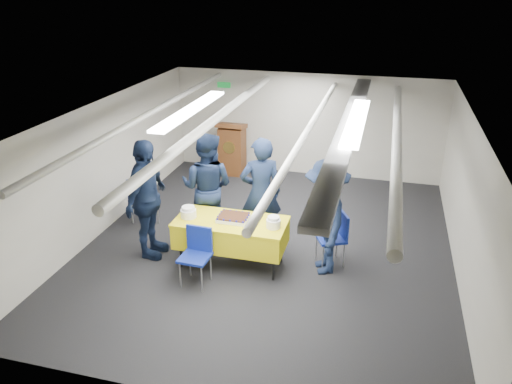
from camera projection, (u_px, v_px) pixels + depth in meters
ground at (269, 245)px, 8.53m from camera, size 7.00×7.00×0.00m
room_shell at (281, 137)px, 8.14m from camera, size 6.00×7.00×2.30m
serving_table at (231, 233)px, 7.75m from camera, size 1.72×0.80×0.77m
sheet_cake at (233, 218)px, 7.67m from camera, size 0.48×0.37×0.09m
plate_stack_left at (188, 212)px, 7.75m from camera, size 0.25×0.25×0.18m
plate_stack_right at (273, 222)px, 7.43m from camera, size 0.22×0.22×0.18m
podium at (232, 148)px, 11.36m from camera, size 0.62×0.53×1.25m
chair_near at (197, 250)px, 7.32m from camera, size 0.44×0.44×0.87m
chair_right at (336, 233)px, 7.80m from camera, size 0.56×0.56×0.87m
chair_left at (141, 196)px, 9.11m from camera, size 0.58×0.58×0.87m
sailor_a at (261, 193)px, 8.18m from camera, size 0.82×0.69×1.90m
sailor_b at (207, 187)px, 8.40m from camera, size 0.94×0.74×1.90m
sailor_c at (147, 200)px, 7.86m from camera, size 0.50×1.16×1.97m
sailor_d at (326, 217)px, 7.46m from camera, size 1.00×1.32×1.81m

